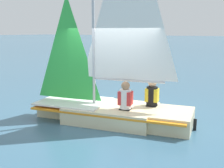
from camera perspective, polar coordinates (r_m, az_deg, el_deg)
The scene contains 4 objects.
ground_plane at distance 7.78m, azimuth -0.00°, elevation -7.43°, with size 260.00×260.00×0.00m, color #38607A.
sailboat_main at distance 7.58m, azimuth 0.17°, elevation -2.36°, with size 2.31×4.43×5.61m.
sailor_helm at distance 7.25m, azimuth 2.73°, elevation -3.69°, with size 0.35×0.38×1.16m.
sailor_crew at distance 7.65m, azimuth 8.11°, elevation -2.93°, with size 0.35×0.38×1.16m.
Camera 1 is at (-6.35, -3.78, 2.43)m, focal length 45.00 mm.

